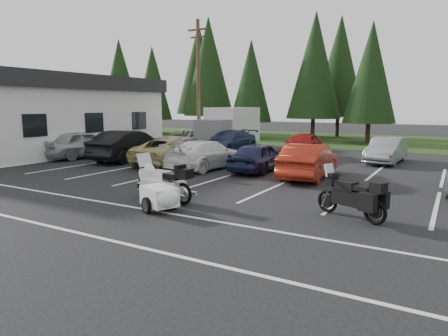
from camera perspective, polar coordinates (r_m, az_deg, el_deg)
ground at (r=14.03m, az=3.00°, el=-3.56°), size 120.00×120.00×0.00m
grass_strip at (r=36.84m, az=20.46°, el=3.63°), size 80.00×16.00×0.01m
lake_water at (r=67.28m, az=28.49°, el=5.24°), size 70.00×50.00×0.02m
building at (r=29.18m, az=-26.19°, el=6.86°), size 10.60×15.60×4.90m
utility_pole at (r=29.19m, az=-3.69°, el=12.16°), size 1.60×0.26×9.00m
box_truck at (r=28.55m, az=0.28°, el=5.73°), size 2.40×5.60×2.90m
stall_markings at (r=15.79m, az=6.34°, el=-2.18°), size 32.00×16.00×0.01m
conifer_0 at (r=48.86m, az=-14.65°, el=12.37°), size 4.58×4.58×10.66m
conifer_1 at (r=43.81m, az=-10.14°, el=11.85°), size 3.96×3.96×9.22m
conifer_2 at (r=41.65m, az=-2.22°, el=14.29°), size 5.10×5.10×11.89m
conifer_3 at (r=37.60m, az=3.87°, el=12.29°), size 3.87×3.87×9.02m
conifer_4 at (r=37.01m, az=12.85°, el=14.11°), size 4.80×4.80×11.17m
conifer_5 at (r=34.45m, az=20.26°, el=12.69°), size 4.14×4.14×9.63m
conifer_back_a at (r=47.35m, az=-3.61°, el=13.92°), size 5.28×5.28×12.30m
conifer_back_b at (r=41.16m, az=16.22°, el=13.77°), size 4.97×4.97×11.58m
car_near_0 at (r=24.85m, az=-19.55°, el=3.25°), size 2.36×4.87×1.60m
car_near_1 at (r=22.85m, az=-13.37°, el=3.17°), size 2.22×5.23×1.68m
car_near_2 at (r=20.73m, az=-7.11°, el=2.41°), size 2.42×5.11×1.41m
car_near_3 at (r=19.26m, az=-2.51°, el=1.93°), size 2.38×4.93×1.38m
car_near_4 at (r=18.56m, az=4.97°, el=1.60°), size 1.65×4.00×1.36m
car_near_5 at (r=17.21m, az=12.07°, el=1.03°), size 1.81×4.50×1.46m
car_far_0 at (r=27.74m, az=-5.59°, el=4.06°), size 2.47×5.14×1.41m
car_far_1 at (r=25.79m, az=0.65°, el=3.77°), size 2.20×5.06×1.45m
car_far_2 at (r=23.68m, az=11.05°, el=3.22°), size 2.18×4.57×1.51m
car_far_3 at (r=22.97m, az=22.19°, el=2.38°), size 1.70×4.22×1.36m
touring_motorcycle at (r=12.87m, az=-8.74°, el=-1.38°), size 2.79×1.18×1.50m
cargo_trailer at (r=11.71m, az=-9.20°, el=-4.33°), size 1.80×1.44×0.73m
adventure_motorcycle at (r=11.25m, az=17.64°, el=-3.32°), size 2.51×1.66×1.45m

